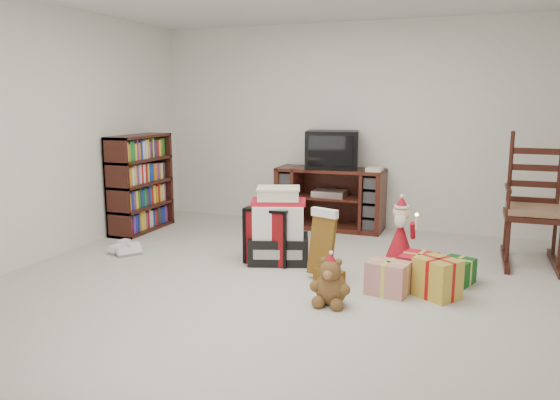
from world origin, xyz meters
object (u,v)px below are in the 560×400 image
at_px(santa_figurine, 400,238).
at_px(crt_television, 332,150).
at_px(red_suitcase, 269,235).
at_px(teddy_bear, 331,284).
at_px(mrs_claus_figurine, 280,225).
at_px(rocking_chair, 533,217).
at_px(gift_pile, 278,230).
at_px(bookshelf, 141,185).
at_px(tv_stand, 330,198).
at_px(sneaker_pair, 125,250).
at_px(gift_cluster, 430,276).

xyz_separation_m(santa_figurine, crt_television, (-1.02, 1.19, 0.72)).
xyz_separation_m(red_suitcase, teddy_bear, (0.86, -0.84, -0.12)).
height_order(teddy_bear, santa_figurine, santa_figurine).
xyz_separation_m(teddy_bear, mrs_claus_figurine, (-0.95, 1.39, 0.09)).
relative_size(rocking_chair, gift_pile, 1.82).
relative_size(bookshelf, crt_television, 1.66).
distance_m(tv_stand, red_suitcase, 1.64).
bearing_deg(gift_pile, tv_stand, 67.93).
bearing_deg(bookshelf, tv_stand, 23.04).
xyz_separation_m(rocking_chair, santa_figurine, (-1.19, -0.50, -0.20)).
xyz_separation_m(santa_figurine, sneaker_pair, (-2.72, -0.68, -0.21)).
relative_size(teddy_bear, santa_figurine, 0.56).
bearing_deg(rocking_chair, teddy_bear, -132.01).
bearing_deg(bookshelf, gift_cluster, -16.00).
xyz_separation_m(gift_pile, red_suitcase, (-0.07, -0.08, -0.04)).
height_order(bookshelf, red_suitcase, bookshelf).
xyz_separation_m(tv_stand, red_suitcase, (-0.16, -1.63, -0.09)).
height_order(tv_stand, gift_cluster, tv_stand).
xyz_separation_m(bookshelf, gift_pile, (2.03, -0.65, -0.24)).
bearing_deg(gift_cluster, tv_stand, 126.09).
bearing_deg(rocking_chair, tv_stand, 161.59).
xyz_separation_m(red_suitcase, mrs_claus_figurine, (-0.10, 0.55, -0.02)).
distance_m(rocking_chair, gift_pile, 2.48).
bearing_deg(tv_stand, sneaker_pair, -132.40).
distance_m(tv_stand, rocking_chair, 2.33).
height_order(santa_figurine, mrs_claus_figurine, mrs_claus_figurine).
distance_m(bookshelf, gift_pile, 2.14).
bearing_deg(sneaker_pair, santa_figurine, 35.30).
xyz_separation_m(red_suitcase, gift_cluster, (1.55, -0.28, -0.14)).
relative_size(gift_pile, santa_figurine, 1.09).
bearing_deg(teddy_bear, rocking_chair, 49.29).
distance_m(tv_stand, crt_television, 0.60).
relative_size(bookshelf, santa_figurine, 1.74).
xyz_separation_m(gift_pile, sneaker_pair, (-1.59, -0.31, -0.27)).
distance_m(red_suitcase, mrs_claus_figurine, 0.56).
bearing_deg(teddy_bear, mrs_claus_figurine, 124.49).
distance_m(gift_pile, sneaker_pair, 1.64).
relative_size(gift_pile, red_suitcase, 1.12).
bearing_deg(tv_stand, gift_pile, -93.65).
distance_m(tv_stand, gift_pile, 1.55).
distance_m(gift_pile, gift_cluster, 1.54).
distance_m(gift_cluster, crt_television, 2.50).
height_order(bookshelf, teddy_bear, bookshelf).
xyz_separation_m(tv_stand, crt_television, (0.01, 0.00, 0.60)).
relative_size(red_suitcase, crt_television, 0.93).
height_order(bookshelf, santa_figurine, bookshelf).
bearing_deg(rocking_chair, red_suitcase, -159.78).
bearing_deg(tv_stand, santa_figurine, -49.08).
relative_size(rocking_chair, sneaker_pair, 3.72).
bearing_deg(red_suitcase, gift_pile, 52.22).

